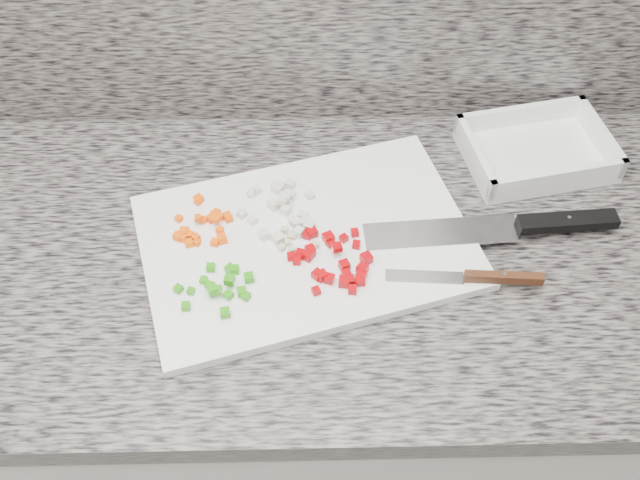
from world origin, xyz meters
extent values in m
cube|color=silver|center=(0.00, 1.44, 0.43)|extent=(3.92, 0.62, 0.86)
cube|color=#69635C|center=(0.00, 1.44, 0.88)|extent=(3.96, 0.64, 0.04)
cube|color=white|center=(0.12, 1.44, 0.91)|extent=(0.56, 0.44, 0.02)
cube|color=#FF5705|center=(-0.05, 1.52, 0.92)|extent=(0.01, 0.01, 0.01)
cube|color=#FF5705|center=(-0.02, 1.43, 0.92)|extent=(0.01, 0.01, 0.01)
cube|color=#FF5705|center=(-0.02, 1.49, 0.92)|extent=(0.01, 0.01, 0.01)
cube|color=#FF5705|center=(-0.02, 1.48, 0.92)|extent=(0.01, 0.01, 0.01)
cube|color=#FF5705|center=(-0.02, 1.49, 0.92)|extent=(0.02, 0.02, 0.01)
cube|color=#FF5705|center=(-0.02, 1.47, 0.93)|extent=(0.02, 0.02, 0.01)
cube|color=#FF5705|center=(-0.08, 1.44, 0.92)|extent=(0.02, 0.02, 0.01)
cube|color=#FF5705|center=(0.00, 1.48, 0.92)|extent=(0.02, 0.02, 0.01)
cube|color=#FF5705|center=(-0.01, 1.44, 0.92)|extent=(0.02, 0.02, 0.01)
cube|color=#FF5705|center=(-0.04, 1.48, 0.92)|extent=(0.01, 0.01, 0.01)
cube|color=#FF5705|center=(-0.07, 1.45, 0.92)|extent=(0.01, 0.01, 0.01)
cube|color=#FF5705|center=(-0.08, 1.48, 0.92)|extent=(0.01, 0.01, 0.01)
cube|color=#FF5705|center=(0.00, 1.48, 0.92)|extent=(0.01, 0.01, 0.01)
cube|color=#FF5705|center=(-0.05, 1.43, 0.92)|extent=(0.01, 0.01, 0.01)
cube|color=#FF5705|center=(-0.07, 1.44, 0.92)|extent=(0.02, 0.02, 0.01)
cube|color=#FF5705|center=(-0.05, 1.52, 0.92)|extent=(0.02, 0.02, 0.01)
cube|color=#FF5705|center=(-0.06, 1.45, 0.92)|extent=(0.02, 0.02, 0.01)
cube|color=#FF5705|center=(-0.03, 1.48, 0.92)|extent=(0.02, 0.02, 0.01)
cube|color=#FF5705|center=(-0.05, 1.47, 0.93)|extent=(0.01, 0.01, 0.01)
cube|color=#FF5705|center=(-0.01, 1.46, 0.92)|extent=(0.01, 0.01, 0.01)
cube|color=#FF5705|center=(-0.05, 1.44, 0.92)|extent=(0.02, 0.02, 0.01)
cube|color=#FF5705|center=(-0.06, 1.43, 0.92)|extent=(0.01, 0.01, 0.01)
cube|color=beige|center=(0.03, 1.53, 0.92)|extent=(0.01, 0.01, 0.01)
cube|color=beige|center=(0.11, 1.45, 0.92)|extent=(0.02, 0.02, 0.01)
cube|color=beige|center=(0.08, 1.50, 0.93)|extent=(0.02, 0.02, 0.01)
cube|color=beige|center=(0.11, 1.48, 0.92)|extent=(0.02, 0.02, 0.01)
cube|color=beige|center=(0.08, 1.49, 0.92)|extent=(0.02, 0.02, 0.01)
cube|color=beige|center=(0.04, 1.54, 0.92)|extent=(0.02, 0.02, 0.01)
cube|color=beige|center=(0.11, 1.47, 0.92)|extent=(0.01, 0.01, 0.01)
cube|color=beige|center=(0.08, 1.51, 0.93)|extent=(0.02, 0.02, 0.01)
cube|color=beige|center=(0.09, 1.53, 0.92)|extent=(0.02, 0.02, 0.01)
cube|color=beige|center=(0.07, 1.54, 0.92)|extent=(0.02, 0.02, 0.01)
cube|color=beige|center=(0.05, 1.44, 0.92)|extent=(0.02, 0.02, 0.01)
cube|color=beige|center=(0.12, 1.46, 0.92)|extent=(0.02, 0.02, 0.01)
cube|color=beige|center=(0.02, 1.49, 0.92)|extent=(0.02, 0.02, 0.01)
cube|color=beige|center=(0.12, 1.47, 0.92)|extent=(0.02, 0.02, 0.01)
cube|color=beige|center=(0.07, 1.55, 0.92)|extent=(0.02, 0.02, 0.01)
cube|color=beige|center=(0.09, 1.55, 0.92)|extent=(0.02, 0.02, 0.01)
cube|color=beige|center=(0.10, 1.47, 0.92)|extent=(0.01, 0.01, 0.01)
cube|color=beige|center=(0.12, 1.52, 0.92)|extent=(0.02, 0.02, 0.01)
cube|color=beige|center=(0.07, 1.51, 0.92)|extent=(0.02, 0.02, 0.01)
cube|color=beige|center=(0.07, 1.44, 0.92)|extent=(0.02, 0.02, 0.01)
cube|color=beige|center=(0.03, 1.47, 0.92)|extent=(0.02, 0.02, 0.01)
cube|color=beige|center=(0.10, 1.47, 0.92)|extent=(0.02, 0.02, 0.01)
cube|color=beige|center=(0.10, 1.45, 0.92)|extent=(0.01, 0.01, 0.01)
cube|color=#2A920D|center=(0.03, 1.33, 0.92)|extent=(0.01, 0.01, 0.01)
cube|color=#2A920D|center=(0.03, 1.37, 0.92)|extent=(0.02, 0.02, 0.01)
cube|color=#2A920D|center=(-0.03, 1.36, 0.92)|extent=(0.01, 0.01, 0.01)
cube|color=#2A920D|center=(0.02, 1.34, 0.92)|extent=(0.01, 0.01, 0.01)
cube|color=#2A920D|center=(0.01, 1.38, 0.92)|extent=(0.02, 0.02, 0.01)
cube|color=#2A920D|center=(-0.05, 1.35, 0.92)|extent=(0.01, 0.01, 0.01)
cube|color=#2A920D|center=(0.00, 1.31, 0.92)|extent=(0.02, 0.02, 0.01)
cube|color=#2A920D|center=(-0.05, 1.32, 0.92)|extent=(0.01, 0.01, 0.01)
cube|color=#2A920D|center=(-0.02, 1.35, 0.93)|extent=(0.01, 0.01, 0.01)
cube|color=#2A920D|center=(-0.01, 1.34, 0.93)|extent=(0.01, 0.01, 0.01)
cube|color=#2A920D|center=(-0.02, 1.34, 0.93)|extent=(0.02, 0.02, 0.01)
cube|color=#2A920D|center=(0.01, 1.38, 0.92)|extent=(0.01, 0.01, 0.01)
cube|color=#2A920D|center=(-0.02, 1.39, 0.92)|extent=(0.01, 0.01, 0.01)
cube|color=#2A920D|center=(0.01, 1.36, 0.93)|extent=(0.02, 0.02, 0.01)
cube|color=#2A920D|center=(0.01, 1.34, 0.92)|extent=(0.02, 0.02, 0.01)
cube|color=#2A920D|center=(-0.07, 1.35, 0.92)|extent=(0.02, 0.02, 0.01)
cube|color=#A70207|center=(0.11, 1.41, 0.92)|extent=(0.02, 0.02, 0.01)
cube|color=#A70207|center=(0.10, 1.40, 0.92)|extent=(0.01, 0.01, 0.01)
cube|color=#A70207|center=(0.16, 1.41, 0.93)|extent=(0.02, 0.02, 0.01)
cube|color=#A70207|center=(0.12, 1.41, 0.92)|extent=(0.02, 0.02, 0.01)
cube|color=#A70207|center=(0.17, 1.36, 0.92)|extent=(0.02, 0.02, 0.01)
cube|color=#A70207|center=(0.15, 1.43, 0.92)|extent=(0.01, 0.01, 0.01)
cube|color=#A70207|center=(0.17, 1.37, 0.92)|extent=(0.02, 0.02, 0.01)
cube|color=#A70207|center=(0.17, 1.38, 0.92)|extent=(0.02, 0.02, 0.01)
cube|color=#A70207|center=(0.15, 1.36, 0.92)|extent=(0.02, 0.02, 0.01)
cube|color=#A70207|center=(0.19, 1.42, 0.92)|extent=(0.01, 0.01, 0.01)
cube|color=#A70207|center=(0.14, 1.37, 0.92)|extent=(0.02, 0.02, 0.01)
cube|color=#A70207|center=(0.13, 1.34, 0.92)|extent=(0.01, 0.01, 0.01)
cube|color=#A70207|center=(0.19, 1.37, 0.92)|extent=(0.02, 0.02, 0.01)
cube|color=#A70207|center=(0.18, 1.36, 0.92)|extent=(0.01, 0.01, 0.01)
cube|color=#A70207|center=(0.17, 1.44, 0.92)|extent=(0.01, 0.01, 0.01)
cube|color=#A70207|center=(0.15, 1.44, 0.92)|extent=(0.02, 0.02, 0.01)
cube|color=#A70207|center=(0.12, 1.44, 0.92)|extent=(0.02, 0.02, 0.01)
cube|color=#A70207|center=(0.12, 1.45, 0.92)|extent=(0.02, 0.02, 0.01)
cube|color=#A70207|center=(0.09, 1.40, 0.92)|extent=(0.01, 0.01, 0.01)
cube|color=#A70207|center=(0.20, 1.38, 0.92)|extent=(0.02, 0.02, 0.01)
cube|color=#A70207|center=(0.19, 1.45, 0.92)|extent=(0.01, 0.01, 0.01)
cube|color=#A70207|center=(0.20, 1.40, 0.92)|extent=(0.02, 0.02, 0.01)
cube|color=#A70207|center=(0.12, 1.41, 0.92)|extent=(0.02, 0.02, 0.01)
cube|color=#A70207|center=(0.13, 1.37, 0.92)|extent=(0.02, 0.02, 0.01)
cube|color=#A70207|center=(0.19, 1.36, 0.92)|extent=(0.01, 0.01, 0.01)
cube|color=#A70207|center=(0.18, 1.34, 0.92)|extent=(0.01, 0.01, 0.01)
cube|color=#A70207|center=(0.12, 1.40, 0.92)|extent=(0.02, 0.02, 0.01)
cube|color=beige|center=(0.11, 1.45, 0.92)|extent=(0.01, 0.01, 0.01)
cube|color=beige|center=(0.13, 1.45, 0.92)|extent=(0.01, 0.01, 0.01)
cube|color=beige|center=(0.10, 1.44, 0.92)|extent=(0.01, 0.01, 0.01)
cube|color=beige|center=(0.09, 1.44, 0.92)|extent=(0.01, 0.01, 0.01)
cube|color=beige|center=(0.13, 1.43, 0.92)|extent=(0.01, 0.01, 0.01)
cube|color=beige|center=(0.09, 1.43, 0.92)|extent=(0.01, 0.01, 0.01)
cube|color=beige|center=(0.08, 1.45, 0.92)|extent=(0.01, 0.01, 0.01)
cube|color=beige|center=(0.12, 1.42, 0.92)|extent=(0.01, 0.01, 0.01)
cube|color=beige|center=(0.09, 1.42, 0.92)|extent=(0.01, 0.01, 0.01)
cube|color=beige|center=(0.08, 1.42, 0.92)|extent=(0.01, 0.01, 0.01)
cube|color=white|center=(0.32, 1.45, 0.92)|extent=(0.24, 0.07, 0.00)
cube|color=black|center=(0.51, 1.46, 0.92)|extent=(0.15, 0.04, 0.02)
cylinder|color=white|center=(0.51, 1.46, 0.93)|extent=(0.01, 0.01, 0.00)
cube|color=white|center=(0.29, 1.37, 0.92)|extent=(0.11, 0.03, 0.00)
cube|color=#461F11|center=(0.40, 1.36, 0.92)|extent=(0.11, 0.02, 0.02)
cylinder|color=white|center=(0.40, 1.36, 0.93)|extent=(0.01, 0.01, 0.00)
cube|color=white|center=(0.50, 1.62, 0.91)|extent=(0.26, 0.21, 0.01)
cube|color=white|center=(0.49, 1.70, 0.93)|extent=(0.23, 0.06, 0.04)
cube|color=white|center=(0.52, 1.54, 0.93)|extent=(0.23, 0.06, 0.04)
cube|color=white|center=(0.61, 1.64, 0.93)|extent=(0.04, 0.17, 0.04)
cube|color=white|center=(0.39, 1.60, 0.93)|extent=(0.04, 0.17, 0.04)
camera|label=1|loc=(0.12, 0.77, 1.75)|focal=40.00mm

